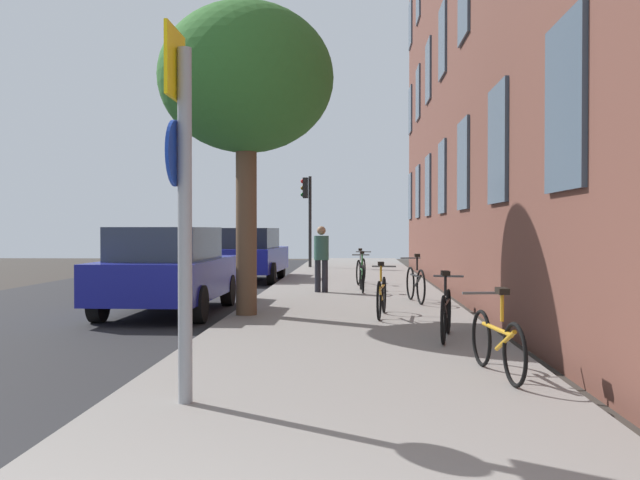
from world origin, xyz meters
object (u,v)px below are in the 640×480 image
pedestrian_0 (321,254)px  car_0 (169,269)px  bicycle_5 (361,270)px  bicycle_2 (382,295)px  bicycle_0 (497,342)px  bicycle_3 (416,283)px  bicycle_4 (362,276)px  bicycle_1 (446,312)px  traffic_light (307,205)px  sign_post (182,188)px  car_1 (248,254)px  tree_near (246,80)px

pedestrian_0 → car_0: (-2.71, -3.43, -0.16)m
bicycle_5 → bicycle_2: bearing=-87.7°
bicycle_0 → bicycle_5: bearing=96.0°
bicycle_3 → bicycle_4: (-1.06, 2.40, -0.01)m
bicycle_2 → car_0: (-3.94, 1.16, 0.36)m
bicycle_5 → bicycle_4: bearing=-90.0°
bicycle_1 → bicycle_4: bearing=98.4°
bicycle_2 → pedestrian_0: 4.78m
traffic_light → bicycle_5: size_ratio=2.18×
sign_post → bicycle_4: 11.05m
sign_post → pedestrian_0: (0.67, 10.62, -0.94)m
bicycle_2 → bicycle_3: bearing=72.2°
bicycle_0 → bicycle_1: bicycle_1 is taller
bicycle_5 → car_1: bearing=147.6°
bicycle_5 → bicycle_3: bearing=-77.5°
bicycle_2 → bicycle_3: 2.52m
traffic_light → bicycle_2: (2.31, -15.61, -2.06)m
car_1 → bicycle_5: bearing=-32.4°
bicycle_2 → car_1: 10.06m
bicycle_2 → car_0: 4.13m
tree_near → pedestrian_0: size_ratio=3.46×
bicycle_2 → car_0: car_0 is taller
sign_post → pedestrian_0: size_ratio=2.05×
pedestrian_0 → bicycle_1: bearing=-73.9°
tree_near → bicycle_5: bearing=73.9°
bicycle_0 → traffic_light: bearing=99.2°
bicycle_2 → bicycle_4: size_ratio=0.97×
bicycle_5 → car_1: size_ratio=0.39×
bicycle_5 → pedestrian_0: (-0.95, -2.61, 0.51)m
bicycle_3 → traffic_light: bearing=103.1°
sign_post → traffic_light: (-0.40, 21.64, 0.60)m
bicycle_0 → bicycle_5: bicycle_5 is taller
car_0 → bicycle_2: bearing=-16.4°
tree_near → bicycle_3: (3.09, 2.24, -3.64)m
traffic_light → bicycle_3: traffic_light is taller
traffic_light → bicycle_1: size_ratio=2.26×
bicycle_2 → traffic_light: bearing=98.4°
bicycle_4 → car_0: car_0 is taller
bicycle_5 → car_0: size_ratio=0.38×
bicycle_0 → bicycle_2: size_ratio=0.96×
bicycle_4 → bicycle_2: bearing=-86.6°
tree_near → bicycle_2: tree_near is taller
pedestrian_0 → car_1: 5.35m
sign_post → bicycle_0: sign_post is taller
sign_post → bicycle_3: bearing=72.3°
bicycle_2 → bicycle_4: (-0.29, 4.80, 0.01)m
bicycle_3 → pedestrian_0: bearing=132.6°
traffic_light → pedestrian_0: size_ratio=2.29×
bicycle_3 → car_1: bearing=122.6°
bicycle_1 → bicycle_2: bearing=107.9°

